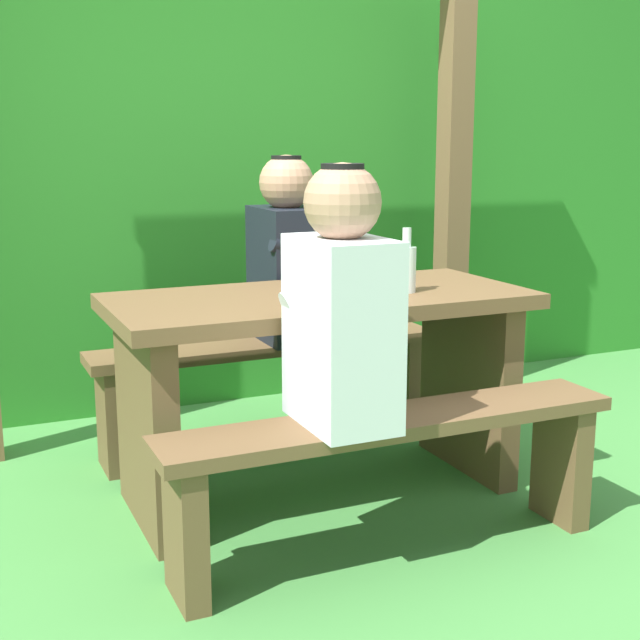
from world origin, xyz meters
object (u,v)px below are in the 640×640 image
bench_far (267,371)px  drinking_glass (323,285)px  person_white_shirt (341,307)px  cell_phone (370,295)px  picnic_table (320,359)px  person_black_coat (287,256)px  bench_near (392,456)px  bottle_left (406,267)px

bench_far → drinking_glass: bearing=-92.9°
person_white_shirt → cell_phone: (0.30, 0.40, -0.05)m
picnic_table → bench_far: picnic_table is taller
person_black_coat → cell_phone: person_black_coat is taller
picnic_table → bench_near: 0.54m
bench_near → drinking_glass: 0.61m
bench_near → bottle_left: (0.28, 0.42, 0.48)m
picnic_table → bench_far: (0.00, 0.51, -0.17)m
person_black_coat → drinking_glass: 0.62m
bench_near → person_black_coat: (0.09, 1.03, 0.45)m
picnic_table → drinking_glass: 0.29m
drinking_glass → cell_phone: (0.16, -0.01, -0.04)m
bottle_left → person_black_coat: bearing=107.3°
bench_near → drinking_glass: size_ratio=15.72×
person_black_coat → cell_phone: bearing=-86.1°
bench_far → person_white_shirt: 1.13m
picnic_table → cell_phone: size_ratio=10.00×
person_black_coat → drinking_glass: person_black_coat is taller
drinking_glass → bottle_left: bottle_left is taller
bottle_left → bench_near: bearing=-123.1°
person_white_shirt → bottle_left: size_ratio=3.31×
person_white_shirt → bottle_left: 0.61m
bench_near → drinking_glass: drinking_glass is taller
drinking_glass → bench_near: bearing=-85.8°
bench_near → bottle_left: size_ratio=6.45×
picnic_table → bench_far: size_ratio=1.00×
picnic_table → cell_phone: 0.28m
bench_near → cell_phone: size_ratio=10.00×
picnic_table → cell_phone: bearing=-39.7°
bench_near → bench_far: (0.00, 1.03, 0.00)m
person_white_shirt → person_black_coat: same height
picnic_table → person_black_coat: bearing=80.2°
person_black_coat → drinking_glass: size_ratio=8.08×
bench_far → person_black_coat: person_black_coat is taller
person_black_coat → cell_phone: size_ratio=5.14×
bench_far → person_black_coat: (0.09, -0.00, 0.45)m
cell_phone → person_black_coat: bearing=111.5°
drinking_glass → cell_phone: size_ratio=0.64×
person_white_shirt → drinking_glass: size_ratio=8.08×
cell_phone → bench_near: bearing=-90.2°
bench_near → drinking_glass: (-0.03, 0.42, 0.44)m
person_white_shirt → person_black_coat: size_ratio=1.00×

